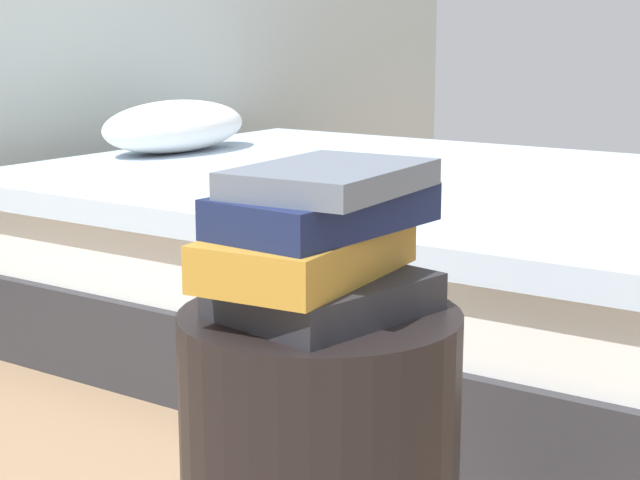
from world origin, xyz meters
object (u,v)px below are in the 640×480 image
book_ochre (307,254)px  book_charcoal (322,296)px  book_slate (331,178)px  book_navy (327,210)px  bed (393,255)px

book_ochre → book_charcoal: bearing=-79.1°
book_ochre → book_slate: size_ratio=1.15×
book_ochre → book_navy: bearing=-45.7°
book_charcoal → book_ochre: size_ratio=0.84×
bed → book_charcoal: 1.59m
book_slate → book_charcoal: bearing=153.4°
book_charcoal → book_navy: bearing=16.4°
bed → book_navy: book_navy is taller
book_charcoal → book_slate: (0.01, -0.00, 0.14)m
book_ochre → book_navy: book_navy is taller
book_ochre → book_slate: bearing=-58.7°
bed → book_charcoal: size_ratio=8.92×
book_charcoal → book_ochre: (-0.01, 0.02, 0.05)m
book_ochre → book_navy: (0.02, -0.02, 0.05)m
bed → book_navy: 1.60m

